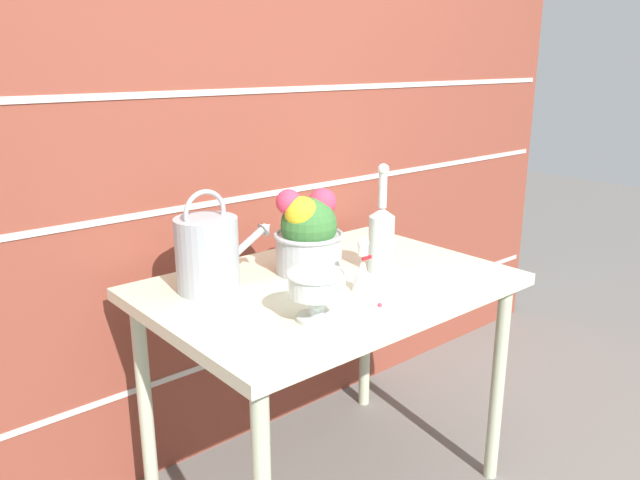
{
  "coord_description": "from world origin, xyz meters",
  "views": [
    {
      "loc": [
        -1.17,
        -1.33,
        1.38
      ],
      "look_at": [
        0.0,
        0.04,
        0.86
      ],
      "focal_mm": 35.0,
      "sensor_mm": 36.0,
      "label": 1
    }
  ],
  "objects_px": {
    "glass_decanter": "(381,235)",
    "figurine_vase": "(363,269)",
    "watering_can": "(208,253)",
    "crystal_pedestal_bowl": "(317,288)",
    "flower_planter": "(308,234)"
  },
  "relations": [
    {
      "from": "crystal_pedestal_bowl",
      "to": "watering_can",
      "type": "bearing_deg",
      "value": 104.49
    },
    {
      "from": "watering_can",
      "to": "crystal_pedestal_bowl",
      "type": "height_order",
      "value": "watering_can"
    },
    {
      "from": "figurine_vase",
      "to": "flower_planter",
      "type": "bearing_deg",
      "value": 92.71
    },
    {
      "from": "flower_planter",
      "to": "glass_decanter",
      "type": "height_order",
      "value": "glass_decanter"
    },
    {
      "from": "flower_planter",
      "to": "figurine_vase",
      "type": "xyz_separation_m",
      "value": [
        0.01,
        -0.23,
        -0.06
      ]
    },
    {
      "from": "glass_decanter",
      "to": "figurine_vase",
      "type": "relative_size",
      "value": 2.12
    },
    {
      "from": "flower_planter",
      "to": "figurine_vase",
      "type": "relative_size",
      "value": 1.66
    },
    {
      "from": "glass_decanter",
      "to": "flower_planter",
      "type": "bearing_deg",
      "value": 141.41
    },
    {
      "from": "watering_can",
      "to": "figurine_vase",
      "type": "bearing_deg",
      "value": -41.74
    },
    {
      "from": "crystal_pedestal_bowl",
      "to": "glass_decanter",
      "type": "distance_m",
      "value": 0.43
    },
    {
      "from": "watering_can",
      "to": "crystal_pedestal_bowl",
      "type": "bearing_deg",
      "value": -75.51
    },
    {
      "from": "watering_can",
      "to": "flower_planter",
      "type": "distance_m",
      "value": 0.32
    },
    {
      "from": "flower_planter",
      "to": "glass_decanter",
      "type": "relative_size",
      "value": 0.78
    },
    {
      "from": "crystal_pedestal_bowl",
      "to": "flower_planter",
      "type": "relative_size",
      "value": 0.58
    },
    {
      "from": "glass_decanter",
      "to": "figurine_vase",
      "type": "bearing_deg",
      "value": -151.99
    }
  ]
}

